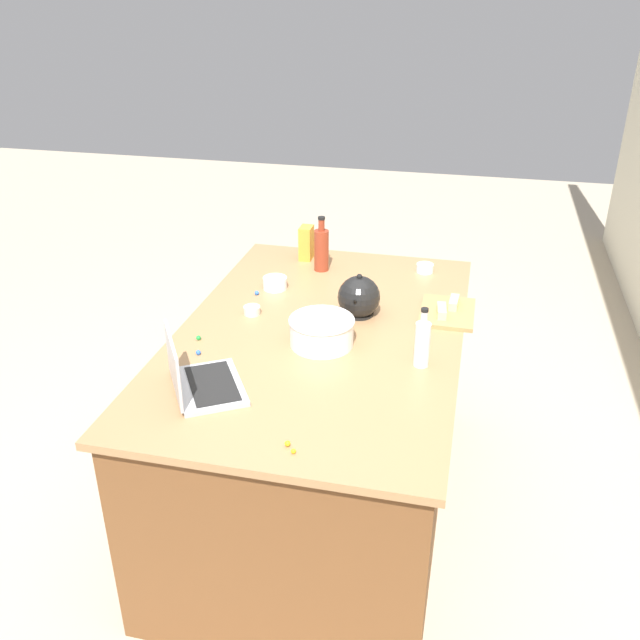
# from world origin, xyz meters

# --- Properties ---
(ground_plane) EXTENTS (12.00, 12.00, 0.00)m
(ground_plane) POSITION_xyz_m (0.00, 0.00, 0.00)
(ground_plane) COLOR #B7A88E
(island_counter) EXTENTS (1.80, 1.14, 0.90)m
(island_counter) POSITION_xyz_m (0.00, 0.00, 0.45)
(island_counter) COLOR brown
(island_counter) RESTS_ON ground
(laptop) EXTENTS (0.38, 0.36, 0.22)m
(laptop) POSITION_xyz_m (0.53, -0.31, 0.95)
(laptop) COLOR #B7B7BC
(laptop) RESTS_ON island_counter
(mixing_bowl_large) EXTENTS (0.26, 0.26, 0.11)m
(mixing_bowl_large) POSITION_xyz_m (0.11, 0.03, 0.96)
(mixing_bowl_large) COLOR white
(mixing_bowl_large) RESTS_ON island_counter
(bottle_vinegar) EXTENTS (0.06, 0.06, 0.23)m
(bottle_vinegar) POSITION_xyz_m (0.18, 0.43, 0.99)
(bottle_vinegar) COLOR white
(bottle_vinegar) RESTS_ON island_counter
(bottle_soy) EXTENTS (0.07, 0.07, 0.27)m
(bottle_soy) POSITION_xyz_m (-0.63, -0.14, 1.01)
(bottle_soy) COLOR maroon
(bottle_soy) RESTS_ON island_counter
(kettle) EXTENTS (0.21, 0.18, 0.20)m
(kettle) POSITION_xyz_m (-0.19, 0.12, 0.98)
(kettle) COLOR black
(kettle) RESTS_ON island_counter
(cutting_board) EXTENTS (0.30, 0.22, 0.02)m
(cutting_board) POSITION_xyz_m (-0.27, 0.49, 0.91)
(cutting_board) COLOR #AD7F4C
(cutting_board) RESTS_ON island_counter
(butter_stick_left) EXTENTS (0.11, 0.05, 0.04)m
(butter_stick_left) POSITION_xyz_m (-0.23, 0.47, 0.94)
(butter_stick_left) COLOR #F4E58C
(butter_stick_left) RESTS_ON cutting_board
(butter_stick_right) EXTENTS (0.11, 0.04, 0.04)m
(butter_stick_right) POSITION_xyz_m (-0.32, 0.51, 0.94)
(butter_stick_right) COLOR #F4E58C
(butter_stick_right) RESTS_ON cutting_board
(ramekin_small) EXTENTS (0.07, 0.07, 0.04)m
(ramekin_small) POSITION_xyz_m (-0.08, -0.32, 0.92)
(ramekin_small) COLOR beige
(ramekin_small) RESTS_ON island_counter
(ramekin_medium) EXTENTS (0.08, 0.08, 0.04)m
(ramekin_medium) POSITION_xyz_m (-0.72, 0.35, 0.92)
(ramekin_medium) COLOR white
(ramekin_medium) RESTS_ON island_counter
(ramekin_wide) EXTENTS (0.11, 0.11, 0.05)m
(ramekin_wide) POSITION_xyz_m (-0.36, -0.30, 0.93)
(ramekin_wide) COLOR white
(ramekin_wide) RESTS_ON island_counter
(candy_bag) EXTENTS (0.09, 0.06, 0.17)m
(candy_bag) POSITION_xyz_m (-0.75, -0.25, 0.99)
(candy_bag) COLOR gold
(candy_bag) RESTS_ON island_counter
(candy_0) EXTENTS (0.02, 0.02, 0.02)m
(candy_0) POSITION_xyz_m (0.18, -0.45, 0.91)
(candy_0) COLOR green
(candy_0) RESTS_ON island_counter
(candy_1) EXTENTS (0.01, 0.01, 0.01)m
(candy_1) POSITION_xyz_m (-0.82, -0.23, 0.91)
(candy_1) COLOR #CC3399
(candy_1) RESTS_ON island_counter
(candy_2) EXTENTS (0.02, 0.02, 0.02)m
(candy_2) POSITION_xyz_m (0.76, 0.08, 0.91)
(candy_2) COLOR yellow
(candy_2) RESTS_ON island_counter
(candy_3) EXTENTS (0.02, 0.02, 0.02)m
(candy_3) POSITION_xyz_m (0.79, 0.10, 0.91)
(candy_3) COLOR yellow
(candy_3) RESTS_ON island_counter
(candy_4) EXTENTS (0.02, 0.02, 0.02)m
(candy_4) POSITION_xyz_m (0.29, -0.41, 0.91)
(candy_4) COLOR blue
(candy_4) RESTS_ON island_counter
(candy_5) EXTENTS (0.02, 0.02, 0.02)m
(candy_5) POSITION_xyz_m (-0.28, -0.36, 0.91)
(candy_5) COLOR blue
(candy_5) RESTS_ON island_counter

